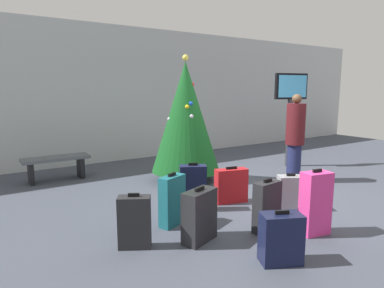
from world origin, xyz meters
name	(u,v)px	position (x,y,z in m)	size (l,w,h in m)	color
ground_plane	(271,194)	(0.00, 0.00, 0.00)	(16.00, 16.00, 0.00)	#424754
back_wall	(159,94)	(0.00, 4.19, 1.67)	(16.00, 0.20, 3.35)	#B7BCC1
holiday_tree	(186,117)	(-0.79, 1.55, 1.27)	(1.34, 1.34, 2.45)	#4C3319
flight_info_kiosk	(290,103)	(1.93, 1.32, 1.50)	(0.82, 0.28, 2.16)	#333338
waiting_bench	(56,163)	(-2.95, 2.96, 0.35)	(1.26, 0.44, 0.48)	#4C5159
traveller_0	(295,136)	(0.96, 0.34, 0.90)	(0.42, 0.42, 1.71)	#1E234C
suitcase_0	(281,238)	(-1.66, -1.72, 0.27)	(0.49, 0.40, 0.57)	#141938
suitcase_1	(231,186)	(-0.87, 0.04, 0.27)	(0.55, 0.31, 0.59)	#B2191E
suitcase_2	(172,200)	(-2.12, -0.24, 0.34)	(0.42, 0.30, 0.72)	#19606B
suitcase_3	(135,222)	(-2.81, -0.57, 0.30)	(0.41, 0.34, 0.65)	#232326
suitcase_4	(193,188)	(-1.58, 0.08, 0.35)	(0.44, 0.35, 0.73)	#141938
suitcase_5	(199,216)	(-2.09, -0.84, 0.32)	(0.50, 0.36, 0.67)	#232326
suitcase_6	(290,193)	(-0.36, -0.71, 0.26)	(0.43, 0.37, 0.57)	#9EA0A5
suitcase_7	(315,203)	(-0.76, -1.45, 0.40)	(0.39, 0.28, 0.83)	#E5388C
suitcase_8	(267,207)	(-1.22, -1.08, 0.33)	(0.40, 0.20, 0.69)	#232326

